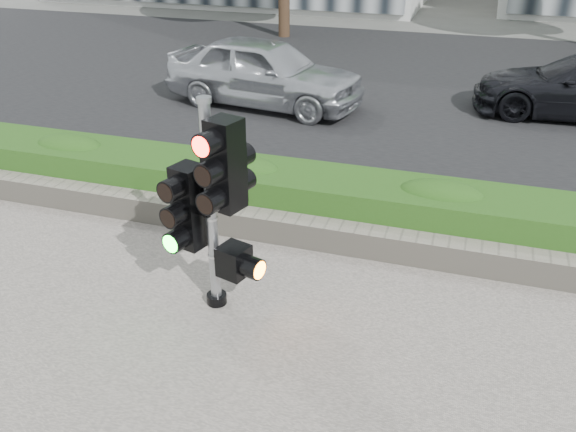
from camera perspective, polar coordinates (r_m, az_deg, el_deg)
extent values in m
plane|color=#51514C|center=(6.38, -2.47, -11.10)|extent=(120.00, 120.00, 0.00)
cube|color=black|center=(15.29, 10.74, 12.06)|extent=(60.00, 13.00, 0.02)
cube|color=gray|center=(8.91, 4.46, 1.38)|extent=(60.00, 0.25, 0.12)
cube|color=gray|center=(7.77, 2.29, -1.57)|extent=(12.00, 0.32, 0.34)
cube|color=#3E7925|center=(8.25, 3.54, 1.56)|extent=(12.00, 1.00, 0.68)
cylinder|color=black|center=(6.79, -6.68, -7.66)|extent=(0.22, 0.22, 0.11)
cylinder|color=gray|center=(6.24, -7.21, 0.46)|extent=(0.12, 0.12, 2.27)
cylinder|color=gray|center=(5.80, -7.89, 10.72)|extent=(0.14, 0.14, 0.06)
cube|color=#FF1107|center=(5.82, -5.84, 4.79)|extent=(0.36, 0.36, 0.91)
cube|color=#14E51E|center=(6.37, -9.15, 0.88)|extent=(0.36, 0.36, 0.91)
cube|color=black|center=(6.26, -5.64, 3.75)|extent=(0.36, 0.36, 0.62)
cube|color=orange|center=(6.38, -5.08, -4.19)|extent=(0.36, 0.36, 0.33)
imported|color=#B8BAC0|center=(13.18, -2.20, 13.33)|extent=(4.43, 2.28, 1.44)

